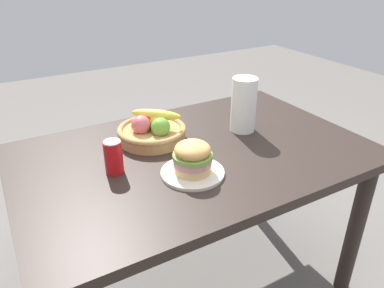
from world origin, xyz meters
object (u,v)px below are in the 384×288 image
at_px(sandwich, 193,157).
at_px(soda_can, 114,158).
at_px(fruit_basket, 152,130).
at_px(paper_towel_roll, 244,105).
at_px(plate, 193,173).

bearing_deg(sandwich, soda_can, 148.41).
relative_size(sandwich, fruit_basket, 0.49).
height_order(soda_can, paper_towel_roll, paper_towel_roll).
bearing_deg(sandwich, paper_towel_roll, 29.69).
bearing_deg(fruit_basket, soda_can, -142.09).
distance_m(plate, paper_towel_roll, 0.45).
relative_size(sandwich, paper_towel_roll, 0.59).
xyz_separation_m(sandwich, paper_towel_roll, (0.38, 0.22, 0.05)).
xyz_separation_m(plate, sandwich, (0.00, 0.00, 0.06)).
bearing_deg(sandwich, plate, 0.00).
distance_m(plate, sandwich, 0.06).
bearing_deg(plate, sandwich, 0.00).
distance_m(plate, soda_can, 0.28).
relative_size(plate, soda_can, 1.82).
bearing_deg(fruit_basket, sandwich, -87.84).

